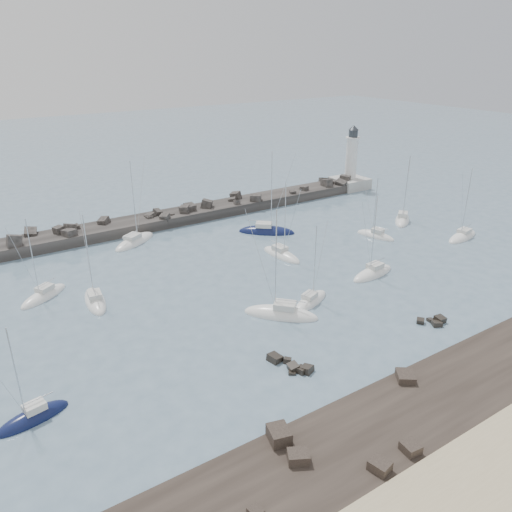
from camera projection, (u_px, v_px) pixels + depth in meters
The scene contains 18 objects.
ground at pixel (276, 315), 59.78m from camera, with size 400.00×400.00×0.00m, color slate.
rock_shelf at pixel (421, 424), 42.66m from camera, with size 140.00×12.00×1.92m.
rock_cluster_near at pixel (292, 366), 50.09m from camera, with size 3.14×4.85×1.33m.
rock_cluster_far at pixel (434, 322), 58.11m from camera, with size 3.33×2.66×1.12m.
breakwater at pixel (114, 232), 85.38m from camera, with size 115.00×7.16×5.20m.
lighthouse at pixel (350, 174), 111.42m from camera, with size 7.00×7.00×14.60m.
sailboat_2 at pixel (33, 418), 43.16m from camera, with size 6.62×3.19×10.34m.
sailboat_3 at pixel (95, 301), 62.74m from camera, with size 3.37×7.98×12.36m.
sailboat_4 at pixel (135, 242), 81.54m from camera, with size 9.31×7.22×14.37m.
sailboat_5 at pixel (281, 314), 59.69m from camera, with size 8.28×8.44×14.37m.
sailboat_6 at pixel (281, 255), 76.45m from camera, with size 3.20×8.12×12.57m.
sailboat_7 at pixel (311, 301), 62.77m from camera, with size 7.12×4.40×10.88m.
sailboat_8 at pixel (266, 232), 85.94m from camera, with size 9.31×8.47×15.21m.
sailboat_9 at pixel (373, 274), 70.26m from camera, with size 8.14×3.39×12.61m.
sailboat_10 at pixel (376, 236), 84.10m from camera, with size 3.97×7.16×10.99m.
sailboat_11 at pixel (462, 237), 83.64m from camera, with size 8.50×3.98×12.85m.
sailboat_12 at pixel (402, 220), 91.49m from camera, with size 7.83×6.83×12.89m.
sailboat_13 at pixel (44, 296), 64.02m from camera, with size 7.39×6.07×11.74m.
Camera 1 is at (-30.39, -42.48, 30.03)m, focal length 35.00 mm.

